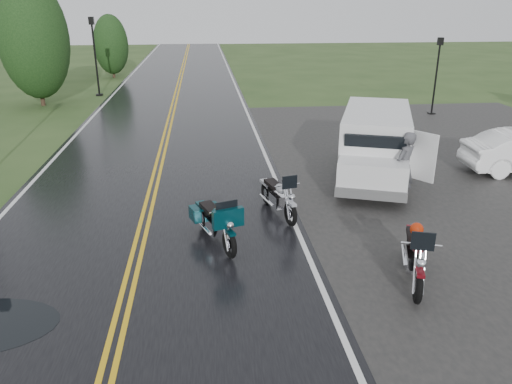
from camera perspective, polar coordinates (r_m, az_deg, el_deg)
ground at (r=10.77m, az=-14.02°, el=-9.36°), size 120.00×120.00×0.00m
road at (r=20.00m, az=-10.50°, el=5.24°), size 8.00×100.00×0.04m
parking_pad at (r=17.85m, az=26.06°, el=1.47°), size 14.00×24.00×0.03m
motorcycle_red at (r=9.71m, az=18.21°, el=-8.74°), size 1.52×2.46×1.37m
motorcycle_teal at (r=10.81m, az=-3.07°, el=-4.70°), size 1.49×2.34×1.30m
motorcycle_silver at (r=12.35m, az=4.00°, el=-1.41°), size 1.30×2.28×1.27m
van_white at (r=14.47m, az=9.93°, el=3.63°), size 3.84×5.93×2.18m
person_at_van at (r=14.48m, az=16.59°, el=2.66°), size 0.86×0.83×1.98m
lamp_post_far_left at (r=31.72m, az=-17.89°, el=14.50°), size 0.39×0.39×4.55m
lamp_post_far_right at (r=26.56m, az=19.88°, el=12.32°), size 0.32×0.32×3.76m
tree_left_mid at (r=29.58m, az=-23.90°, el=14.40°), size 3.61×3.61×5.63m
tree_left_far at (r=39.31m, az=-16.18°, el=15.22°), size 2.50×2.50×3.84m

